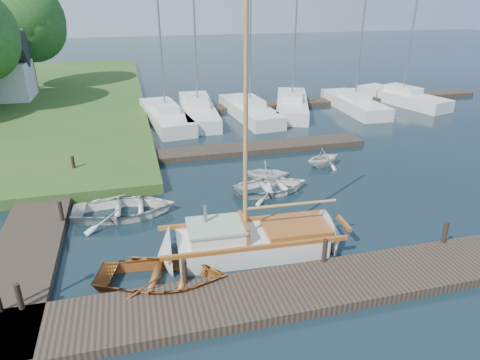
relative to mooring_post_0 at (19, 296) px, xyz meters
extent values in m
plane|color=black|center=(7.50, 5.00, -0.70)|extent=(160.00, 160.00, 0.00)
cube|color=#2C2219|center=(7.50, -1.00, -0.55)|extent=(18.00, 2.20, 0.30)
cube|color=#2C2219|center=(-0.50, 7.00, -0.55)|extent=(2.20, 18.00, 0.30)
cube|color=#2C2219|center=(9.50, 11.50, -0.55)|extent=(14.00, 1.60, 0.30)
cube|color=#2C2219|center=(17.50, 21.00, -0.55)|extent=(30.00, 1.60, 0.30)
cylinder|color=black|center=(0.00, 0.00, 0.00)|extent=(0.16, 0.16, 0.80)
cylinder|color=black|center=(4.50, 0.00, 0.00)|extent=(0.16, 0.16, 0.80)
cylinder|color=black|center=(9.00, 0.00, 0.00)|extent=(0.16, 0.16, 0.80)
cylinder|color=black|center=(13.50, 0.00, 0.00)|extent=(0.16, 0.16, 0.80)
cylinder|color=black|center=(0.50, 5.00, 0.00)|extent=(0.16, 0.16, 0.80)
cylinder|color=black|center=(0.50, 10.00, 0.00)|extent=(0.16, 0.16, 0.80)
cube|color=white|center=(6.98, 1.57, -0.47)|extent=(5.09, 2.25, 0.90)
cone|color=white|center=(10.03, 1.41, -0.47)|extent=(1.40, 2.02, 1.96)
cone|color=white|center=(4.04, 1.72, -0.47)|extent=(1.10, 2.01, 1.96)
cube|color=#935312|center=(7.03, 2.51, 0.04)|extent=(6.20, 0.43, 0.14)
cube|color=#935312|center=(6.94, 0.63, 0.04)|extent=(6.20, 0.43, 0.14)
cube|color=#935312|center=(10.38, 1.40, 0.04)|extent=(0.18, 1.10, 0.14)
cube|color=white|center=(5.79, 1.63, 0.20)|extent=(1.87, 1.49, 0.44)
cube|color=#9BB995|center=(5.79, 1.63, 0.45)|extent=(1.97, 1.59, 0.08)
cube|color=#935312|center=(6.73, 1.58, 0.28)|extent=(0.19, 1.40, 0.60)
cylinder|color=slate|center=(5.50, 1.94, 0.78)|extent=(0.12, 0.12, 0.60)
cube|color=#935312|center=(8.58, 1.49, 0.08)|extent=(2.27, 1.61, 0.20)
cylinder|color=#A86F36|center=(6.78, 1.58, 4.18)|extent=(0.14, 0.14, 8.40)
cylinder|color=#A86F36|center=(8.38, 1.50, 0.98)|extent=(3.20, 0.26, 0.10)
imported|color=#935312|center=(3.86, 0.45, -0.29)|extent=(4.62, 3.83, 0.83)
imported|color=white|center=(2.79, 5.35, -0.28)|extent=(4.19, 3.10, 0.83)
imported|color=white|center=(9.37, 7.09, -0.12)|extent=(2.73, 2.54, 1.17)
imported|color=white|center=(9.21, 5.99, -0.35)|extent=(3.59, 2.69, 0.71)
imported|color=white|center=(12.85, 8.36, -0.16)|extent=(2.44, 2.24, 1.08)
cube|color=white|center=(5.74, 18.54, -0.25)|extent=(3.18, 8.46, 0.90)
cube|color=white|center=(5.74, 18.54, 0.45)|extent=(1.74, 3.04, 0.50)
cylinder|color=slate|center=(5.74, 18.54, 5.43)|extent=(0.12, 0.12, 10.45)
cube|color=white|center=(8.15, 19.55, -0.25)|extent=(2.81, 9.36, 0.90)
cube|color=white|center=(8.15, 19.55, 0.45)|extent=(1.61, 3.32, 0.50)
cylinder|color=slate|center=(8.15, 19.55, 5.03)|extent=(0.12, 0.12, 9.65)
cube|color=white|center=(11.74, 18.48, -0.25)|extent=(2.86, 8.10, 0.90)
cube|color=white|center=(11.74, 18.48, 0.45)|extent=(1.63, 2.89, 0.50)
cylinder|color=slate|center=(11.74, 18.48, 5.06)|extent=(0.12, 0.12, 9.71)
cube|color=white|center=(15.33, 19.42, -0.25)|extent=(5.06, 8.88, 0.90)
cube|color=white|center=(15.33, 19.42, 0.45)|extent=(2.36, 3.33, 0.50)
cylinder|color=slate|center=(15.33, 19.42, 5.36)|extent=(0.12, 0.12, 10.31)
cube|color=white|center=(20.06, 18.48, -0.25)|extent=(2.35, 7.60, 0.90)
cube|color=white|center=(20.06, 18.48, 0.45)|extent=(1.45, 2.67, 0.50)
cylinder|color=slate|center=(20.06, 18.48, 4.52)|extent=(0.12, 0.12, 8.64)
cube|color=white|center=(24.84, 19.40, -0.25)|extent=(4.26, 8.21, 0.90)
cube|color=white|center=(24.84, 19.40, 0.45)|extent=(2.10, 3.05, 0.50)
cylinder|color=slate|center=(24.84, 19.40, 4.81)|extent=(0.12, 0.12, 9.22)
cylinder|color=#332114|center=(-4.50, 31.00, 1.64)|extent=(0.36, 0.36, 3.67)
sphere|color=#1F4819|center=(-4.50, 31.00, 5.41)|extent=(6.73, 6.73, 6.73)
sphere|color=#1F4819|center=(-4.00, 30.70, 4.90)|extent=(5.71, 5.71, 5.71)
sphere|color=#1F4819|center=(-4.90, 31.40, 6.12)|extent=(6.12, 6.12, 6.12)
camera|label=1|loc=(3.44, -10.55, 7.54)|focal=32.00mm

